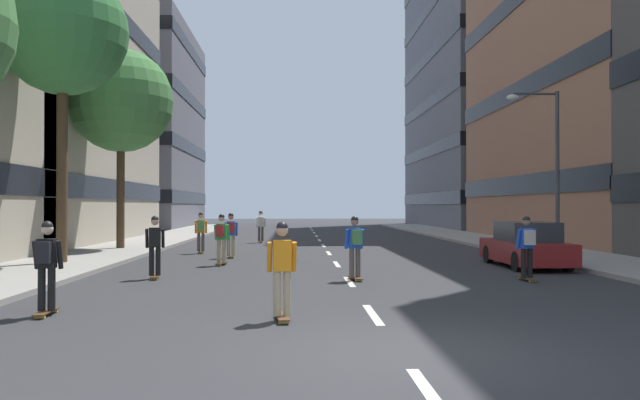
{
  "coord_description": "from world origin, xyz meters",
  "views": [
    {
      "loc": [
        -1.48,
        -8.62,
        2.07
      ],
      "look_at": [
        0.0,
        27.22,
        2.39
      ],
      "focal_mm": 34.55,
      "sensor_mm": 36.0,
      "label": 1
    }
  ],
  "objects_px": {
    "skater_8": "(155,244)",
    "skater_6": "(201,230)",
    "skater_1": "(261,224)",
    "street_tree_near": "(121,101)",
    "street_tree_far": "(63,32)",
    "skater_5": "(527,244)",
    "skater_0": "(221,236)",
    "skater_2": "(355,244)",
    "skater_7": "(46,262)",
    "skater_3": "(231,232)",
    "parked_car_near": "(526,246)",
    "streetlamp_right": "(548,154)",
    "skater_4": "(282,266)"
  },
  "relations": [
    {
      "from": "skater_0",
      "to": "skater_2",
      "type": "distance_m",
      "value": 6.09
    },
    {
      "from": "skater_6",
      "to": "skater_7",
      "type": "relative_size",
      "value": 1.0
    },
    {
      "from": "street_tree_far",
      "to": "skater_5",
      "type": "xyz_separation_m",
      "value": [
        14.29,
        -4.75,
        -6.99
      ]
    },
    {
      "from": "skater_1",
      "to": "skater_5",
      "type": "height_order",
      "value": "same"
    },
    {
      "from": "skater_2",
      "to": "skater_3",
      "type": "relative_size",
      "value": 1.0
    },
    {
      "from": "skater_8",
      "to": "street_tree_near",
      "type": "bearing_deg",
      "value": 110.22
    },
    {
      "from": "skater_3",
      "to": "skater_4",
      "type": "height_order",
      "value": "same"
    },
    {
      "from": "skater_1",
      "to": "skater_2",
      "type": "relative_size",
      "value": 1.0
    },
    {
      "from": "skater_0",
      "to": "skater_1",
      "type": "distance_m",
      "value": 13.0
    },
    {
      "from": "skater_0",
      "to": "skater_1",
      "type": "xyz_separation_m",
      "value": [
        0.64,
        12.98,
        0.0
      ]
    },
    {
      "from": "skater_0",
      "to": "skater_7",
      "type": "height_order",
      "value": "same"
    },
    {
      "from": "skater_0",
      "to": "skater_7",
      "type": "distance_m",
      "value": 9.83
    },
    {
      "from": "street_tree_near",
      "to": "skater_2",
      "type": "xyz_separation_m",
      "value": [
        9.6,
        -11.46,
        -5.82
      ]
    },
    {
      "from": "skater_0",
      "to": "skater_7",
      "type": "relative_size",
      "value": 1.0
    },
    {
      "from": "skater_1",
      "to": "skater_7",
      "type": "relative_size",
      "value": 1.0
    },
    {
      "from": "skater_0",
      "to": "skater_8",
      "type": "relative_size",
      "value": 1.0
    },
    {
      "from": "skater_1",
      "to": "skater_3",
      "type": "distance_m",
      "value": 9.98
    },
    {
      "from": "parked_car_near",
      "to": "skater_1",
      "type": "bearing_deg",
      "value": 124.71
    },
    {
      "from": "street_tree_far",
      "to": "skater_6",
      "type": "xyz_separation_m",
      "value": [
        3.89,
        5.42,
        -6.99
      ]
    },
    {
      "from": "skater_0",
      "to": "skater_3",
      "type": "xyz_separation_m",
      "value": [
        0.02,
        3.02,
        0.0
      ]
    },
    {
      "from": "skater_5",
      "to": "skater_1",
      "type": "bearing_deg",
      "value": 114.9
    },
    {
      "from": "skater_0",
      "to": "skater_8",
      "type": "xyz_separation_m",
      "value": [
        -1.41,
        -3.78,
        -0.03
      ]
    },
    {
      "from": "street_tree_far",
      "to": "skater_2",
      "type": "relative_size",
      "value": 5.68
    },
    {
      "from": "skater_3",
      "to": "skater_7",
      "type": "height_order",
      "value": "same"
    },
    {
      "from": "skater_0",
      "to": "skater_4",
      "type": "xyz_separation_m",
      "value": [
        2.3,
        -10.25,
        -0.03
      ]
    },
    {
      "from": "skater_2",
      "to": "street_tree_far",
      "type": "bearing_deg",
      "value": 155.4
    },
    {
      "from": "skater_6",
      "to": "skater_1",
      "type": "bearing_deg",
      "value": 74.09
    },
    {
      "from": "street_tree_near",
      "to": "skater_4",
      "type": "distance_m",
      "value": 19.83
    },
    {
      "from": "skater_5",
      "to": "skater_8",
      "type": "xyz_separation_m",
      "value": [
        -10.29,
        0.98,
        -0.03
      ]
    },
    {
      "from": "skater_7",
      "to": "skater_8",
      "type": "bearing_deg",
      "value": 83.09
    },
    {
      "from": "skater_0",
      "to": "skater_8",
      "type": "distance_m",
      "value": 4.04
    },
    {
      "from": "street_tree_near",
      "to": "skater_5",
      "type": "bearing_deg",
      "value": -39.59
    },
    {
      "from": "parked_car_near",
      "to": "skater_6",
      "type": "distance_m",
      "value": 13.42
    },
    {
      "from": "skater_6",
      "to": "skater_8",
      "type": "xyz_separation_m",
      "value": [
        0.1,
        -9.18,
        -0.03
      ]
    },
    {
      "from": "skater_8",
      "to": "skater_6",
      "type": "bearing_deg",
      "value": 90.63
    },
    {
      "from": "skater_6",
      "to": "skater_5",
      "type": "bearing_deg",
      "value": -44.35
    },
    {
      "from": "skater_1",
      "to": "skater_6",
      "type": "bearing_deg",
      "value": -105.91
    },
    {
      "from": "street_tree_far",
      "to": "skater_5",
      "type": "relative_size",
      "value": 5.68
    },
    {
      "from": "streetlamp_right",
      "to": "skater_4",
      "type": "height_order",
      "value": "streetlamp_right"
    },
    {
      "from": "street_tree_near",
      "to": "street_tree_far",
      "type": "xyz_separation_m",
      "value": [
        0.0,
        -7.07,
        1.17
      ]
    },
    {
      "from": "parked_car_near",
      "to": "street_tree_near",
      "type": "distance_m",
      "value": 18.67
    },
    {
      "from": "skater_5",
      "to": "streetlamp_right",
      "type": "bearing_deg",
      "value": 63.51
    },
    {
      "from": "skater_3",
      "to": "skater_5",
      "type": "bearing_deg",
      "value": -41.3
    },
    {
      "from": "skater_0",
      "to": "skater_6",
      "type": "distance_m",
      "value": 5.61
    },
    {
      "from": "street_tree_near",
      "to": "skater_0",
      "type": "relative_size",
      "value": 5.11
    },
    {
      "from": "skater_6",
      "to": "streetlamp_right",
      "type": "bearing_deg",
      "value": -10.19
    },
    {
      "from": "skater_7",
      "to": "parked_car_near",
      "type": "bearing_deg",
      "value": 34.83
    },
    {
      "from": "skater_4",
      "to": "street_tree_far",
      "type": "bearing_deg",
      "value": 126.98
    },
    {
      "from": "skater_2",
      "to": "skater_7",
      "type": "height_order",
      "value": "same"
    },
    {
      "from": "parked_car_near",
      "to": "skater_5",
      "type": "height_order",
      "value": "skater_5"
    }
  ]
}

